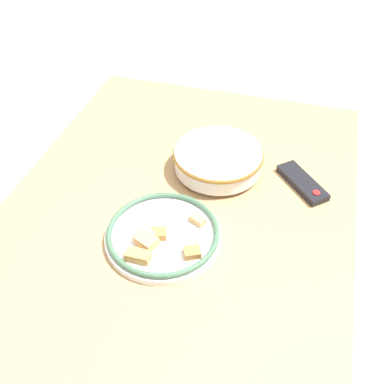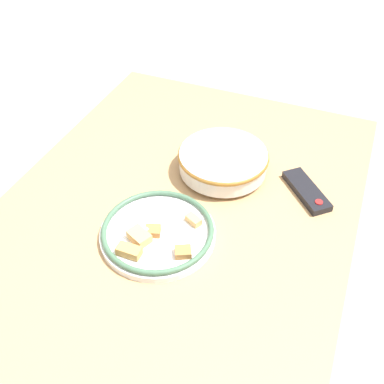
% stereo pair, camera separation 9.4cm
% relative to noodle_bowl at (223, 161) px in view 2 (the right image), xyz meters
% --- Properties ---
extents(ground_plane, '(8.00, 8.00, 0.00)m').
position_rel_noodle_bowl_xyz_m(ground_plane, '(0.19, -0.07, -0.76)').
color(ground_plane, '#B7A88E').
extents(dining_table, '(1.25, 0.92, 0.72)m').
position_rel_noodle_bowl_xyz_m(dining_table, '(0.19, -0.07, -0.13)').
color(dining_table, tan).
rests_on(dining_table, ground_plane).
extents(noodle_bowl, '(0.26, 0.26, 0.07)m').
position_rel_noodle_bowl_xyz_m(noodle_bowl, '(0.00, 0.00, 0.00)').
color(noodle_bowl, silver).
rests_on(noodle_bowl, dining_table).
extents(food_plate, '(0.29, 0.29, 0.04)m').
position_rel_noodle_bowl_xyz_m(food_plate, '(0.30, -0.07, -0.03)').
color(food_plate, white).
rests_on(food_plate, dining_table).
extents(tv_remote, '(0.17, 0.16, 0.02)m').
position_rel_noodle_bowl_xyz_m(tv_remote, '(-0.00, 0.24, -0.03)').
color(tv_remote, black).
rests_on(tv_remote, dining_table).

